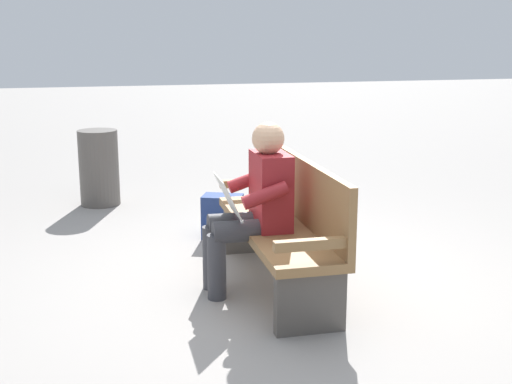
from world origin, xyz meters
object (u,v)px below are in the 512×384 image
at_px(trash_bin, 99,168).
at_px(bench_near, 286,223).
at_px(backpack, 222,217).
at_px(person_seated, 255,203).

bearing_deg(trash_bin, bench_near, -157.03).
bearing_deg(backpack, trash_bin, 33.05).
bearing_deg(bench_near, trash_bin, 24.80).
height_order(bench_near, backpack, bench_near).
bearing_deg(backpack, bench_near, -171.59).
distance_m(bench_near, trash_bin, 3.00).
bearing_deg(trash_bin, person_seated, -161.52).
distance_m(backpack, trash_bin, 1.82).
relative_size(backpack, trash_bin, 0.51).
bearing_deg(person_seated, trash_bin, 20.31).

